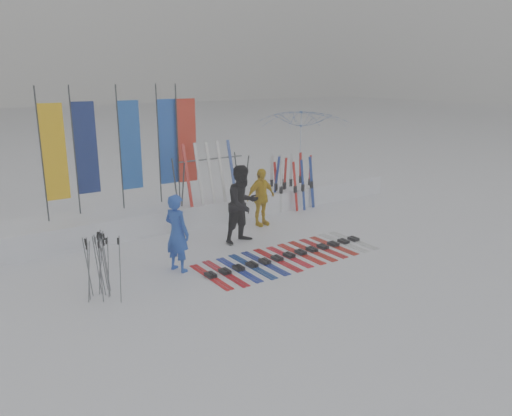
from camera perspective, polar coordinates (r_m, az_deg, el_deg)
ground at (r=10.71m, az=4.00°, el=-7.18°), size 120.00×120.00×0.00m
snow_bank at (r=14.31m, az=-7.48°, el=-0.24°), size 14.00×1.60×0.60m
person_blue at (r=10.56m, az=-9.02°, el=-2.85°), size 0.59×0.71×1.67m
person_black at (r=12.21m, az=-1.52°, el=0.45°), size 1.04×0.87×1.93m
person_yellow at (r=13.61m, az=0.55°, el=1.25°), size 0.96×0.46×1.59m
tent_canopy at (r=17.35m, az=5.36°, el=6.56°), size 4.25×4.28×2.99m
ski_row at (r=11.46m, az=3.75°, el=-5.47°), size 4.28×1.69×0.07m
pole_cluster at (r=9.77m, az=-17.33°, el=-6.36°), size 0.60×0.91×1.24m
feather_flags at (r=13.46m, az=-14.54°, el=6.89°), size 4.14×0.30×3.20m
ski_rack at (r=13.93m, az=-5.13°, el=4.00°), size 2.04×0.80×1.23m
upright_skis at (r=15.50m, az=3.94°, el=2.93°), size 1.58×1.05×1.69m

